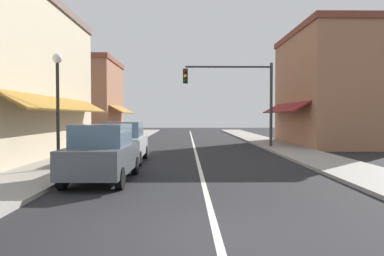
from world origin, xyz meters
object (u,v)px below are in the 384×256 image
(traffic_signal_mast_arm, at_px, (239,89))
(parked_car_nearest_left, at_px, (103,153))
(street_lamp_left_near, at_px, (58,91))
(parked_car_second_left, at_px, (124,142))

(traffic_signal_mast_arm, bearing_deg, parked_car_nearest_left, -116.31)
(parked_car_nearest_left, height_order, street_lamp_left_near, street_lamp_left_near)
(parked_car_second_left, bearing_deg, parked_car_nearest_left, -89.15)
(traffic_signal_mast_arm, xyz_separation_m, street_lamp_left_near, (-7.95, -9.81, -0.76))
(parked_car_second_left, distance_m, street_lamp_left_near, 3.92)
(parked_car_second_left, xyz_separation_m, traffic_signal_mast_arm, (6.02, 7.09, 2.81))
(parked_car_second_left, relative_size, traffic_signal_mast_arm, 0.74)
(parked_car_nearest_left, distance_m, traffic_signal_mast_arm, 13.58)
(parked_car_nearest_left, relative_size, traffic_signal_mast_arm, 0.74)
(parked_car_second_left, height_order, street_lamp_left_near, street_lamp_left_near)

